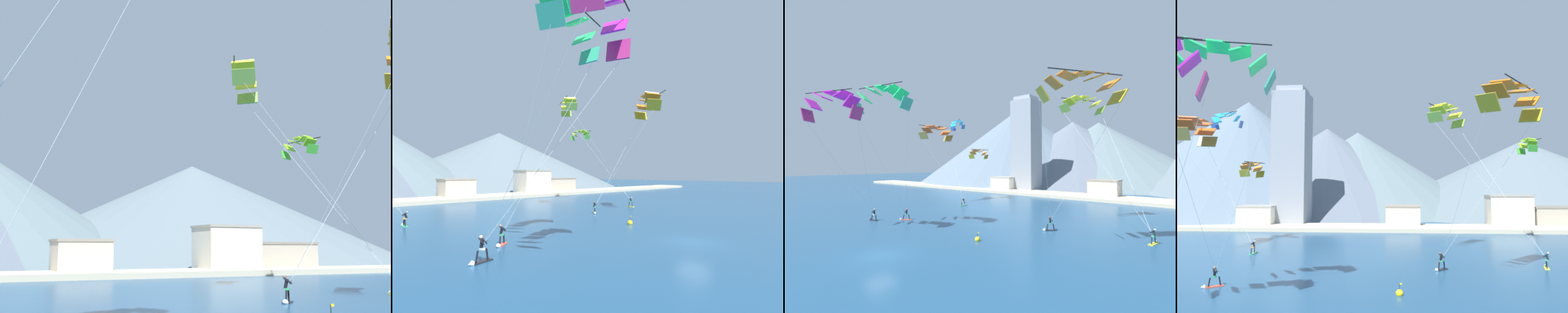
{
  "view_description": "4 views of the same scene",
  "coord_description": "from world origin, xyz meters",
  "views": [
    {
      "loc": [
        -12.06,
        -10.51,
        3.22
      ],
      "look_at": [
        1.07,
        16.99,
        8.42
      ],
      "focal_mm": 50.0,
      "sensor_mm": 36.0,
      "label": 1
    },
    {
      "loc": [
        -23.46,
        -11.15,
        5.49
      ],
      "look_at": [
        2.78,
        14.35,
        7.54
      ],
      "focal_mm": 28.0,
      "sensor_mm": 36.0,
      "label": 2
    },
    {
      "loc": [
        21.45,
        -12.1,
        7.9
      ],
      "look_at": [
        -2.23,
        16.21,
        9.11
      ],
      "focal_mm": 24.0,
      "sensor_mm": 36.0,
      "label": 3
    },
    {
      "loc": [
        3.79,
        -19.76,
        7.88
      ],
      "look_at": [
        1.1,
        16.1,
        10.78
      ],
      "focal_mm": 35.0,
      "sensor_mm": 36.0,
      "label": 4
    }
  ],
  "objects": [
    {
      "name": "mountain_peak_east_shoulder",
      "position": [
        -10.25,
        103.48,
        12.9
      ],
      "size": [
        81.91,
        81.91,
        25.8
      ],
      "color": "slate",
      "rests_on": "ground"
    },
    {
      "name": "shoreline_strip",
      "position": [
        0.0,
        51.75,
        0.35
      ],
      "size": [
        180.0,
        10.0,
        0.7
      ],
      "primitive_type": "cube",
      "color": "beige",
      "rests_on": "ground"
    },
    {
      "name": "parafoil_kite_mid_center",
      "position": [
        13.18,
        12.57,
        15.49
      ],
      "size": [
        8.92,
        8.79,
        15.33
      ],
      "color": "#AD961C"
    },
    {
      "name": "shore_building_quay_west",
      "position": [
        -24.65,
        54.62,
        2.15
      ],
      "size": [
        7.11,
        5.2,
        4.27
      ],
      "color": "silver",
      "rests_on": "ground"
    },
    {
      "name": "shore_building_harbour_front",
      "position": [
        4.1,
        55.24,
        2.21
      ],
      "size": [
        6.77,
        5.38,
        4.39
      ],
      "color": "beige",
      "rests_on": "ground"
    },
    {
      "name": "shore_building_promenade_mid",
      "position": [
        33.82,
        56.73,
        2.11
      ],
      "size": [
        9.83,
        5.54,
        4.2
      ],
      "color": "#A89E8E",
      "rests_on": "ground"
    },
    {
      "name": "mountain_peak_west_ridge",
      "position": [
        42.86,
        106.28,
        11.41
      ],
      "size": [
        98.92,
        98.92,
        22.82
      ],
      "color": "slate",
      "rests_on": "ground"
    },
    {
      "name": "kitesurfer_near_trail",
      "position": [
        -11.24,
        9.99,
        0.44
      ],
      "size": [
        1.61,
        1.4,
        1.65
      ],
      "color": "#E54C33",
      "rests_on": "ground"
    },
    {
      "name": "mountain_peak_far_spur",
      "position": [
        -19.65,
        99.39,
        13.28
      ],
      "size": [
        81.05,
        81.05,
        26.57
      ],
      "color": "slate",
      "rests_on": "ground"
    },
    {
      "name": "parafoil_kite_distant_high_outer",
      "position": [
        -18.04,
        34.54,
        10.71
      ],
      "size": [
        2.09,
        5.45,
        2.27
      ],
      "color": "olive"
    },
    {
      "name": "parafoil_kite_far_right",
      "position": [
        9.19,
        24.89,
        16.5
      ],
      "size": [
        11.01,
        8.96,
        16.2
      ],
      "color": "#88B440"
    },
    {
      "name": "parafoil_kite_distant_low_drift",
      "position": [
        21.59,
        34.81,
        13.9
      ],
      "size": [
        2.0,
        4.93,
        2.08
      ],
      "color": "green"
    },
    {
      "name": "mountain_peak_central_summit",
      "position": [
        -43.95,
        95.1,
        17.31
      ],
      "size": [
        92.49,
        92.49,
        34.62
      ],
      "color": "slate",
      "rests_on": "ground"
    },
    {
      "name": "kitesurfer_mid_center",
      "position": [
        7.44,
        17.55,
        0.5
      ],
      "size": [
        1.52,
        1.5,
        1.73
      ],
      "color": "black",
      "rests_on": "ground"
    },
    {
      "name": "parafoil_kite_distant_mid_solo",
      "position": [
        -19.28,
        28.59,
        16.96
      ],
      "size": [
        4.76,
        2.44,
        2.26
      ],
      "color": "#365CB1"
    },
    {
      "name": "kitesurfer_near_lead",
      "position": [
        -13.75,
        25.14,
        0.44
      ],
      "size": [
        0.62,
        1.77,
        1.63
      ],
      "color": "#33B266",
      "rests_on": "ground"
    },
    {
      "name": "highrise_tower",
      "position": [
        -18.99,
        58.29,
        14.2
      ],
      "size": [
        7.0,
        7.0,
        28.82
      ],
      "color": "gray",
      "rests_on": "ground"
    },
    {
      "name": "parafoil_kite_near_trail",
      "position": [
        -8.74,
        4.92,
        16.53
      ],
      "size": [
        7.76,
        7.53,
        16.55
      ],
      "color": "#32A780"
    },
    {
      "name": "shore_building_quay_east",
      "position": [
        24.42,
        55.91,
        3.22
      ],
      "size": [
        8.16,
        6.25,
        6.41
      ],
      "color": "beige",
      "rests_on": "ground"
    },
    {
      "name": "race_marker_buoy",
      "position": [
        3.62,
        8.78,
        0.16
      ],
      "size": [
        0.56,
        0.56,
        1.02
      ],
      "color": "yellow",
      "rests_on": "ground"
    },
    {
      "name": "kitesurfer_far_right",
      "position": [
        17.94,
        19.32,
        0.45
      ],
      "size": [
        0.84,
        1.78,
        1.66
      ],
      "color": "yellow",
      "rests_on": "ground"
    },
    {
      "name": "parafoil_kite_near_lead",
      "position": [
        -21.18,
        24.37,
        15.04
      ],
      "size": [
        8.73,
        8.29,
        14.95
      ],
      "color": "olive"
    }
  ]
}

